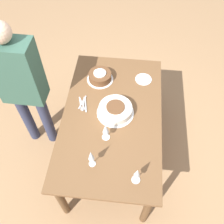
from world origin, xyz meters
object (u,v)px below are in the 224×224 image
Objects in this scene: person_cutting at (21,83)px; wine_glass_near at (91,156)px; cake_front_chocolate at (100,76)px; wine_glass_extra at (137,173)px; cake_center_white at (115,110)px; wine_glass_far at (106,129)px.

wine_glass_near is at bearing -38.99° from person_cutting.
wine_glass_extra reaches higher than cake_front_chocolate.
cake_center_white is 0.89m from person_cutting.
cake_center_white is 1.28× the size of cake_front_chocolate.
person_cutting is at bearing -63.82° from cake_front_chocolate.
cake_front_chocolate reaches higher than cake_center_white.
wine_glass_near is (0.95, 0.06, 0.10)m from cake_front_chocolate.
person_cutting is (0.33, -0.67, 0.18)m from cake_front_chocolate.
person_cutting reaches higher than wine_glass_far.
cake_center_white is 0.46m from cake_front_chocolate.
person_cutting reaches higher than wine_glass_near.
wine_glass_near is 0.96m from person_cutting.
wine_glass_near is 0.27m from wine_glass_far.
wine_glass_near reaches higher than cake_center_white.
wine_glass_extra is at bearing -32.06° from person_cutting.
wine_glass_far is 1.00× the size of wine_glass_extra.
cake_center_white is at bearing 25.99° from cake_front_chocolate.
person_cutting is (-0.35, -0.81, 0.09)m from wine_glass_far.
cake_front_chocolate is 1.13m from wine_glass_extra.
wine_glass_near is 0.13× the size of person_cutting.
wine_glass_extra reaches higher than cake_center_white.
wine_glass_near reaches higher than wine_glass_far.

